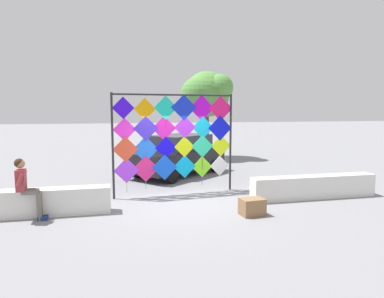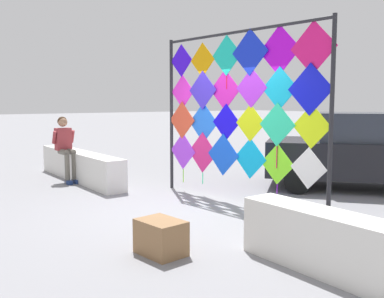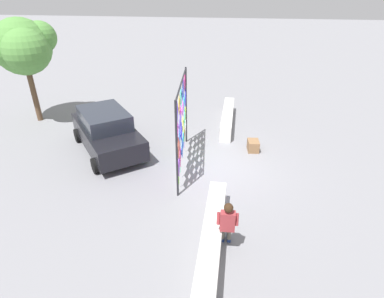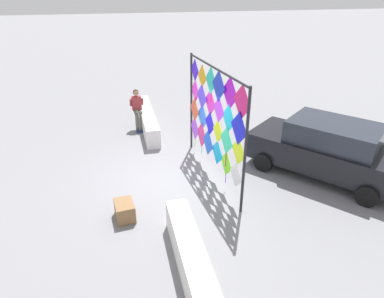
% 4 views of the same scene
% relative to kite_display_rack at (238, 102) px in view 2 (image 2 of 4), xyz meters
% --- Properties ---
extents(ground, '(120.00, 120.00, 0.00)m').
position_rel_kite_display_rack_xyz_m(ground, '(0.01, -1.19, -1.89)').
color(ground, gray).
extents(plaza_ledge_left, '(3.99, 0.48, 0.69)m').
position_rel_kite_display_rack_xyz_m(plaza_ledge_left, '(-4.01, -1.47, -1.54)').
color(plaza_ledge_left, silver).
rests_on(plaza_ledge_left, ground).
extents(kite_display_rack, '(3.93, 0.44, 3.20)m').
position_rel_kite_display_rack_xyz_m(kite_display_rack, '(0.00, 0.00, 0.00)').
color(kite_display_rack, '#232328').
rests_on(kite_display_rack, ground).
extents(seated_vendor, '(0.70, 0.53, 1.54)m').
position_rel_kite_display_rack_xyz_m(seated_vendor, '(-3.98, -1.82, -0.98)').
color(seated_vendor, '#666056').
rests_on(seated_vendor, ground).
extents(parked_car, '(4.47, 4.10, 1.66)m').
position_rel_kite_display_rack_xyz_m(parked_car, '(0.73, 3.22, -1.05)').
color(parked_car, black).
rests_on(parked_car, ground).
extents(cardboard_box_large, '(0.64, 0.50, 0.44)m').
position_rel_kite_display_rack_xyz_m(cardboard_box_large, '(1.52, -2.64, -1.67)').
color(cardboard_box_large, olive).
rests_on(cardboard_box_large, ground).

